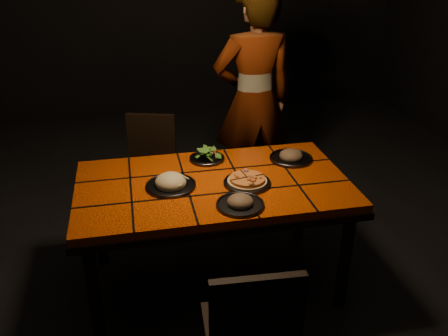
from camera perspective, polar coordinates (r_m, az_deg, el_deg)
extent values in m
cube|color=black|center=(3.24, -1.19, -13.80)|extent=(6.00, 7.00, 0.04)
cube|color=#EC4A07|center=(2.82, -1.33, -2.09)|extent=(1.60, 0.90, 0.05)
cube|color=black|center=(2.84, -1.32, -2.89)|extent=(1.62, 0.92, 0.04)
cylinder|color=black|center=(2.71, -15.31, -14.54)|extent=(0.07, 0.07, 0.66)
cylinder|color=black|center=(2.94, 14.33, -10.81)|extent=(0.07, 0.07, 0.66)
cylinder|color=black|center=(3.32, -14.88, -6.31)|extent=(0.07, 0.07, 0.66)
cylinder|color=black|center=(3.51, 9.26, -3.84)|extent=(0.07, 0.07, 0.66)
cube|color=black|center=(2.32, 2.82, -18.92)|extent=(0.41, 0.41, 0.04)
cube|color=black|center=(2.03, 3.98, -17.73)|extent=(0.39, 0.06, 0.43)
cylinder|color=black|center=(2.61, 5.63, -19.47)|extent=(0.03, 0.03, 0.40)
cube|color=black|center=(3.70, -9.07, -0.79)|extent=(0.47, 0.47, 0.04)
cube|color=black|center=(3.76, -8.70, 3.45)|extent=(0.37, 0.15, 0.41)
cylinder|color=black|center=(3.71, -11.70, -4.66)|extent=(0.03, 0.03, 0.39)
cylinder|color=black|center=(3.64, -7.06, -4.95)|extent=(0.03, 0.03, 0.39)
cylinder|color=black|center=(3.97, -10.49, -2.43)|extent=(0.03, 0.03, 0.39)
cylinder|color=black|center=(3.90, -6.15, -2.66)|extent=(0.03, 0.03, 0.39)
cube|color=black|center=(3.90, 4.40, 0.82)|extent=(0.42, 0.42, 0.04)
cube|color=black|center=(3.96, 3.53, 4.71)|extent=(0.37, 0.09, 0.41)
cylinder|color=black|center=(3.82, 3.13, -3.23)|extent=(0.03, 0.03, 0.38)
cylinder|color=black|center=(3.94, 7.19, -2.49)|extent=(0.03, 0.03, 0.38)
cylinder|color=black|center=(4.07, 1.50, -1.28)|extent=(0.03, 0.03, 0.38)
cylinder|color=black|center=(4.17, 5.37, -0.64)|extent=(0.03, 0.03, 0.38)
imported|color=brown|center=(3.79, 3.59, 8.07)|extent=(0.67, 0.45, 1.78)
cylinder|color=#3A3A3F|center=(2.78, 2.80, -1.84)|extent=(0.28, 0.28, 0.01)
torus|color=#3A3A3F|center=(2.78, 2.81, -1.69)|extent=(0.28, 0.28, 0.01)
cylinder|color=tan|center=(2.78, 2.81, -1.60)|extent=(0.27, 0.27, 0.01)
cylinder|color=orange|center=(2.77, 2.81, -1.33)|extent=(0.24, 0.24, 0.02)
cylinder|color=#3A3A3F|center=(2.77, -6.41, -2.16)|extent=(0.29, 0.29, 0.01)
torus|color=#3A3A3F|center=(2.76, -6.42, -2.01)|extent=(0.29, 0.29, 0.01)
ellipsoid|color=#C8B784|center=(2.75, -6.44, -1.61)|extent=(0.17, 0.17, 0.10)
cylinder|color=#3A3A3F|center=(3.09, -2.06, 1.10)|extent=(0.23, 0.23, 0.01)
torus|color=#3A3A3F|center=(3.08, -2.06, 1.24)|extent=(0.23, 0.23, 0.01)
cylinder|color=#3A3A3F|center=(2.56, 1.96, -4.48)|extent=(0.26, 0.26, 0.01)
torus|color=#3A3A3F|center=(2.56, 1.96, -4.32)|extent=(0.26, 0.26, 0.01)
ellipsoid|color=brown|center=(2.55, 1.97, -3.94)|extent=(0.16, 0.16, 0.09)
cylinder|color=#3A3A3F|center=(3.12, 8.05, 1.13)|extent=(0.28, 0.28, 0.01)
torus|color=#3A3A3F|center=(3.11, 8.06, 1.26)|extent=(0.28, 0.28, 0.01)
ellipsoid|color=brown|center=(3.11, 8.09, 1.61)|extent=(0.17, 0.17, 0.09)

